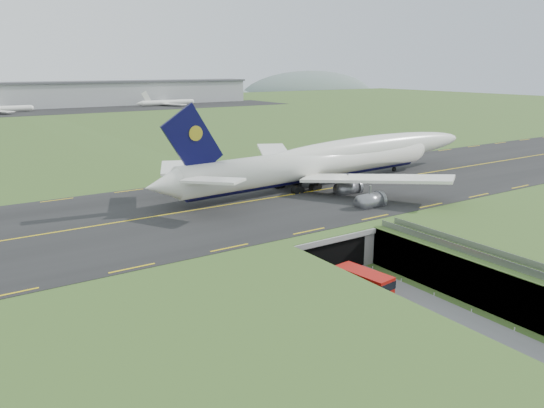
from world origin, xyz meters
TOP-DOWN VIEW (x-y plane):
  - ground at (0.00, 0.00)m, footprint 900.00×900.00m
  - airfield_deck at (0.00, 0.00)m, footprint 800.00×800.00m
  - trench_road at (0.00, -7.50)m, footprint 12.00×75.00m
  - taxiway at (0.00, 33.00)m, footprint 800.00×44.00m
  - tunnel_portal at (0.00, 16.71)m, footprint 17.00×22.30m
  - jumbo_jet at (24.72, 37.30)m, footprint 89.12×58.15m
  - shuttle_tram at (-1.78, -0.18)m, footprint 4.20×8.76m
  - cargo_terminal at (-0.12, 299.41)m, footprint 320.00×67.00m
  - distant_hills at (64.38, 430.00)m, footprint 700.00×91.00m

SIDE VIEW (x-z plane):
  - distant_hills at x=64.38m, z-range -34.00..26.00m
  - ground at x=0.00m, z-range 0.00..0.00m
  - trench_road at x=0.00m, z-range 0.00..0.20m
  - shuttle_tram at x=-1.78m, z-range 0.16..3.58m
  - airfield_deck at x=0.00m, z-range 0.00..6.00m
  - tunnel_portal at x=0.00m, z-range 0.33..6.33m
  - taxiway at x=0.00m, z-range 6.00..6.18m
  - jumbo_jet at x=24.72m, z-range 1.54..20.82m
  - cargo_terminal at x=-0.12m, z-range 6.16..21.76m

